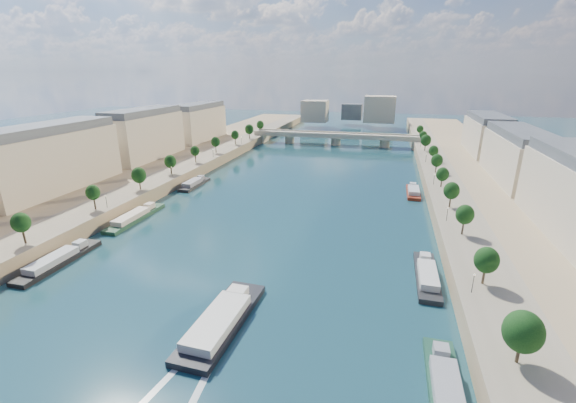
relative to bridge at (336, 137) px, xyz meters
The scene contains 17 objects.
ground 128.71m from the bridge, 90.00° to the right, with size 700.00×700.00×0.00m, color #0C2F35.
quay_left 147.41m from the bridge, 119.24° to the right, with size 44.00×520.00×5.00m, color #9E8460.
quay_right 147.41m from the bridge, 60.76° to the right, with size 44.00×520.00×5.00m, color #9E8460.
pave_left 140.67m from the bridge, 113.90° to the right, with size 14.00×520.00×0.10m, color gray.
pave_right 140.67m from the bridge, 66.10° to the right, with size 14.00×520.00×0.10m, color gray.
trees_left 138.14m from the bridge, 113.48° to the right, with size 4.80×268.80×8.26m.
trees_right 130.85m from the bridge, 65.12° to the right, with size 4.80×268.80×8.26m.
lamps_left 148.24m from the bridge, 110.74° to the right, with size 0.36×200.36×4.28m.
lamps_right 134.32m from the bridge, 66.99° to the right, with size 0.36×200.36×4.28m.
buildings_left 144.75m from the bridge, 126.09° to the right, with size 16.00×226.00×23.20m.
buildings_right 144.75m from the bridge, 53.91° to the right, with size 16.00×226.00×23.20m.
skyline 91.47m from the bridge, 87.99° to the left, with size 79.00×42.00×22.00m.
bridge is the anchor object (origin of this frame).
tour_barge 199.63m from the bridge, 88.43° to the right, with size 8.77×27.41×3.74m.
wake 216.26m from the bridge, 88.55° to the right, with size 10.76×26.01×0.04m.
moored_barges_left 189.77m from the bridge, 103.88° to the right, with size 5.00×156.25×3.60m.
moored_barges_right 188.04m from the bridge, 75.99° to the right, with size 5.00×161.81×3.60m.
Camera 1 is at (33.90, -28.91, 46.93)m, focal length 24.00 mm.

